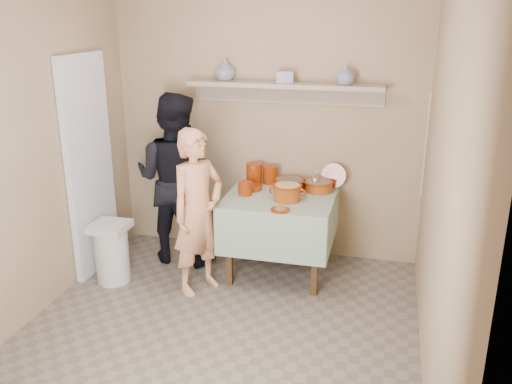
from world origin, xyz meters
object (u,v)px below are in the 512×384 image
(serving_table, at_px, (281,207))
(cazuela_rice, at_px, (287,191))
(person_helper, at_px, (175,179))
(trash_bin, at_px, (112,252))
(person_cook, at_px, (198,212))

(serving_table, height_order, cazuela_rice, cazuela_rice)
(person_helper, bearing_deg, trash_bin, 60.64)
(person_cook, relative_size, serving_table, 1.49)
(person_helper, height_order, serving_table, person_helper)
(person_helper, distance_m, serving_table, 1.06)
(person_cook, height_order, serving_table, person_cook)
(cazuela_rice, distance_m, trash_bin, 1.67)
(person_cook, distance_m, trash_bin, 0.93)
(person_helper, distance_m, cazuela_rice, 1.14)
(serving_table, bearing_deg, trash_bin, -158.22)
(serving_table, relative_size, trash_bin, 1.74)
(person_cook, bearing_deg, person_helper, 68.88)
(cazuela_rice, bearing_deg, person_cook, -151.59)
(cazuela_rice, height_order, trash_bin, cazuela_rice)
(person_helper, bearing_deg, cazuela_rice, 174.25)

